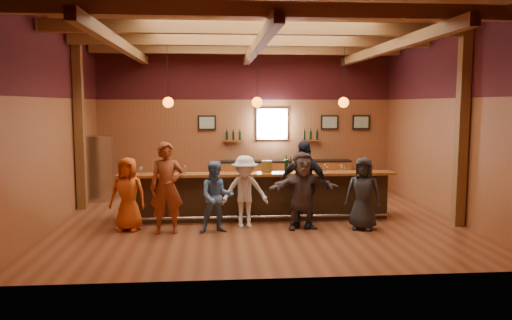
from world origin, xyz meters
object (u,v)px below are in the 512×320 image
(stainless_fridge, at_px, (101,168))
(customer_navy, at_px, (303,184))
(customer_redvest, at_px, (167,188))
(customer_denim, at_px, (217,197))
(bartender, at_px, (306,176))
(back_bar_cabinet, at_px, (286,176))
(bottle_a, at_px, (286,165))
(customer_white, at_px, (245,191))
(customer_orange, at_px, (128,194))
(customer_brown, at_px, (302,190))
(ice_bucket, at_px, (267,166))
(customer_dark, at_px, (363,194))
(bar_counter, at_px, (257,196))

(stainless_fridge, bearing_deg, customer_navy, -34.35)
(customer_redvest, relative_size, customer_denim, 1.27)
(bartender, bearing_deg, back_bar_cabinet, -65.27)
(customer_denim, relative_size, bottle_a, 3.83)
(customer_white, bearing_deg, customer_orange, -179.20)
(customer_navy, xyz_separation_m, customer_brown, (-0.04, -0.15, -0.11))
(bartender, bearing_deg, ice_bucket, 71.55)
(customer_dark, height_order, bartender, bartender)
(customer_orange, xyz_separation_m, ice_bucket, (3.02, 0.73, 0.47))
(stainless_fridge, distance_m, bartender, 5.63)
(back_bar_cabinet, xyz_separation_m, customer_redvest, (-3.16, -4.82, 0.47))
(customer_white, distance_m, bartender, 2.72)
(customer_redvest, relative_size, bartender, 1.21)
(customer_orange, distance_m, customer_white, 2.48)
(back_bar_cabinet, distance_m, customer_brown, 4.73)
(customer_navy, xyz_separation_m, customer_dark, (1.24, -0.30, -0.17))
(customer_navy, bearing_deg, stainless_fridge, 174.07)
(customer_denim, bearing_deg, customer_brown, -0.90)
(bar_counter, height_order, customer_redvest, customer_redvest)
(customer_redvest, relative_size, bottle_a, 4.86)
(customer_navy, bearing_deg, customer_white, -157.65)
(back_bar_cabinet, height_order, customer_dark, customer_dark)
(bar_counter, bearing_deg, ice_bucket, -49.79)
(bar_counter, distance_m, customer_brown, 1.47)
(bottle_a, bearing_deg, customer_dark, -34.72)
(customer_redvest, height_order, customer_dark, customer_redvest)
(customer_navy, height_order, customer_brown, customer_navy)
(customer_denim, height_order, ice_bucket, customer_denim)
(customer_denim, xyz_separation_m, customer_white, (0.62, 0.44, 0.03))
(customer_navy, height_order, bottle_a, customer_navy)
(customer_orange, height_order, customer_navy, customer_navy)
(back_bar_cabinet, relative_size, bartender, 2.56)
(customer_dark, xyz_separation_m, ice_bucket, (-1.95, 1.05, 0.47))
(ice_bucket, bearing_deg, back_bar_cabinet, 75.51)
(customer_navy, distance_m, bartender, 2.29)
(customer_white, xyz_separation_m, customer_brown, (1.21, -0.29, 0.06))
(customer_navy, bearing_deg, bartender, 106.68)
(back_bar_cabinet, bearing_deg, customer_denim, -113.76)
(stainless_fridge, bearing_deg, customer_brown, -35.76)
(customer_denim, relative_size, customer_dark, 0.97)
(bar_counter, bearing_deg, customer_denim, -126.53)
(back_bar_cabinet, relative_size, bottle_a, 10.25)
(customer_white, xyz_separation_m, customer_navy, (1.25, -0.13, 0.16))
(customer_redvest, distance_m, customer_dark, 4.13)
(customer_navy, bearing_deg, customer_dark, 14.68)
(back_bar_cabinet, relative_size, customer_white, 2.57)
(bar_counter, bearing_deg, customer_white, -111.82)
(back_bar_cabinet, height_order, ice_bucket, ice_bucket)
(back_bar_cabinet, xyz_separation_m, bottle_a, (-0.54, -3.82, 0.79))
(customer_brown, distance_m, ice_bucket, 1.20)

